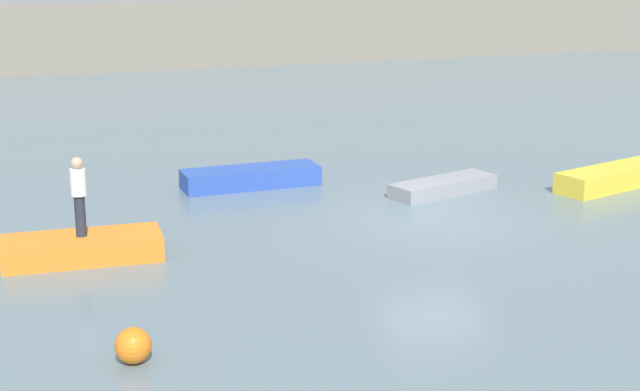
% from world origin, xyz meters
% --- Properties ---
extents(ground_plane, '(120.00, 120.00, 0.00)m').
position_xyz_m(ground_plane, '(0.00, 0.00, 0.00)').
color(ground_plane, slate).
extents(embankment_wall, '(80.00, 1.20, 3.33)m').
position_xyz_m(embankment_wall, '(0.00, 29.36, 1.67)').
color(embankment_wall, gray).
rests_on(embankment_wall, ground_plane).
extents(rowboat_orange, '(3.31, 1.46, 0.52)m').
position_xyz_m(rowboat_orange, '(-8.13, -0.03, 0.26)').
color(rowboat_orange, orange).
rests_on(rowboat_orange, ground_plane).
extents(rowboat_blue, '(3.69, 1.17, 0.51)m').
position_xyz_m(rowboat_blue, '(-3.17, 4.73, 0.26)').
color(rowboat_blue, '#2B4CAD').
rests_on(rowboat_blue, ground_plane).
extents(rowboat_grey, '(3.18, 1.75, 0.38)m').
position_xyz_m(rowboat_grey, '(1.37, 2.34, 0.19)').
color(rowboat_grey, gray).
rests_on(rowboat_grey, ground_plane).
extents(rowboat_yellow, '(3.87, 2.00, 0.55)m').
position_xyz_m(rowboat_yellow, '(6.01, 1.39, 0.27)').
color(rowboat_yellow, gold).
rests_on(rowboat_yellow, ground_plane).
extents(person_white_shirt, '(0.32, 0.32, 1.67)m').
position_xyz_m(person_white_shirt, '(-8.13, -0.03, 1.45)').
color(person_white_shirt, '#232838').
rests_on(person_white_shirt, rowboat_orange).
extents(mooring_buoy, '(0.58, 0.58, 0.58)m').
position_xyz_m(mooring_buoy, '(-7.96, -5.47, 0.29)').
color(mooring_buoy, orange).
rests_on(mooring_buoy, ground_plane).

